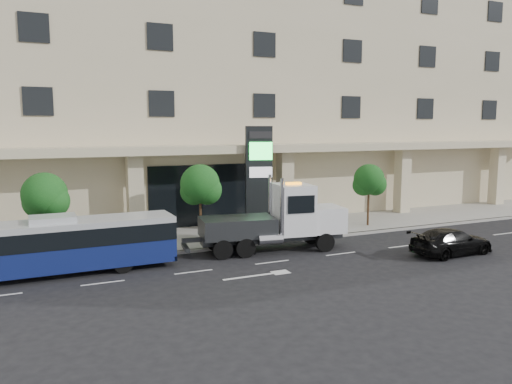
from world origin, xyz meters
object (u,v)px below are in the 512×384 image
city_bus (54,245)px  black_sedan (451,242)px  signage_pylon (259,178)px  tow_truck (280,220)px

city_bus → black_sedan: 19.48m
city_bus → black_sedan: size_ratio=2.27×
signage_pylon → black_sedan: bearing=-36.2°
city_bus → tow_truck: 11.19m
tow_truck → black_sedan: bearing=-21.8°
city_bus → signage_pylon: size_ratio=1.64×
city_bus → black_sedan: bearing=-14.1°
black_sedan → city_bus: bearing=74.4°
city_bus → signage_pylon: 13.01m
signage_pylon → city_bus: bearing=-143.4°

